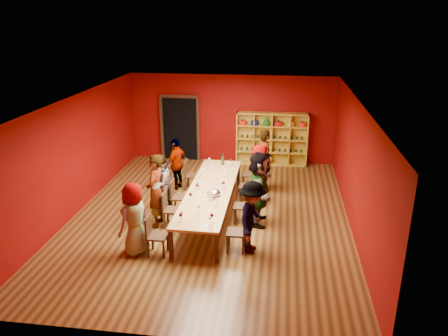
{
  "coord_description": "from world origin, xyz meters",
  "views": [
    {
      "loc": [
        1.71,
        -10.06,
        5.01
      ],
      "look_at": [
        0.28,
        0.5,
        1.15
      ],
      "focal_mm": 35.0,
      "sensor_mm": 36.0,
      "label": 1
    }
  ],
  "objects": [
    {
      "name": "chair_person_right_3",
      "position": [
        0.91,
        1.08,
        0.5
      ],
      "size": [
        0.42,
        0.42,
        0.89
      ],
      "color": "#321D10",
      "rests_on": "ground"
    },
    {
      "name": "wine_glass_4",
      "position": [
        -0.36,
        0.95,
        0.9
      ],
      "size": [
        0.09,
        0.09,
        0.21
      ],
      "color": "white",
      "rests_on": "tasting_table"
    },
    {
      "name": "spittoon_bowl",
      "position": [
        0.15,
        -0.41,
        0.83
      ],
      "size": [
        0.33,
        0.33,
        0.18
      ],
      "primitive_type": "ellipsoid",
      "color": "#ACAFB3",
      "rests_on": "tasting_table"
    },
    {
      "name": "person_left_2",
      "position": [
        -1.34,
        0.09,
        0.78
      ],
      "size": [
        0.57,
        0.83,
        1.57
      ],
      "primitive_type": "imported",
      "rotation": [
        0.0,
        0.0,
        -1.78
      ],
      "color": "#5270A8",
      "rests_on": "ground"
    },
    {
      "name": "wine_glass_3",
      "position": [
        0.28,
        1.93,
        0.88
      ],
      "size": [
        0.07,
        0.07,
        0.18
      ],
      "color": "white",
      "rests_on": "tasting_table"
    },
    {
      "name": "person_right_3",
      "position": [
        1.17,
        1.08,
        0.82
      ],
      "size": [
        0.45,
        0.81,
        1.64
      ],
      "primitive_type": "imported",
      "rotation": [
        0.0,
        0.0,
        1.55
      ],
      "color": "silver",
      "rests_on": "ground"
    },
    {
      "name": "person_left_0",
      "position": [
        -1.32,
        -2.0,
        0.81
      ],
      "size": [
        0.72,
        0.9,
        1.62
      ],
      "primitive_type": "imported",
      "rotation": [
        0.0,
        0.0,
        -1.99
      ],
      "color": "#597FB7",
      "rests_on": "ground"
    },
    {
      "name": "wine_glass_11",
      "position": [
        0.27,
        1.06,
        0.9
      ],
      "size": [
        0.08,
        0.08,
        0.21
      ],
      "color": "white",
      "rests_on": "tasting_table"
    },
    {
      "name": "chair_person_left_0",
      "position": [
        -0.91,
        -2.0,
        0.5
      ],
      "size": [
        0.42,
        0.42,
        0.89
      ],
      "color": "#321D10",
      "rests_on": "ground"
    },
    {
      "name": "wine_glass_9",
      "position": [
        0.26,
        -0.9,
        0.88
      ],
      "size": [
        0.07,
        0.07,
        0.18
      ],
      "color": "white",
      "rests_on": "tasting_table"
    },
    {
      "name": "shelving_unit",
      "position": [
        1.4,
        4.32,
        0.98
      ],
      "size": [
        2.4,
        0.4,
        1.8
      ],
      "color": "gold",
      "rests_on": "ground"
    },
    {
      "name": "wine_glass_6",
      "position": [
        -0.35,
        -1.69,
        0.88
      ],
      "size": [
        0.07,
        0.07,
        0.18
      ],
      "color": "white",
      "rests_on": "tasting_table"
    },
    {
      "name": "chair_person_left_4",
      "position": [
        -0.91,
        1.71,
        0.5
      ],
      "size": [
        0.42,
        0.42,
        0.89
      ],
      "color": "#321D10",
      "rests_on": "ground"
    },
    {
      "name": "tasting_table",
      "position": [
        0.0,
        0.0,
        0.7
      ],
      "size": [
        1.1,
        4.5,
        0.75
      ],
      "color": "tan",
      "rests_on": "ground"
    },
    {
      "name": "wine_glass_0",
      "position": [
        -0.35,
        0.7,
        0.9
      ],
      "size": [
        0.08,
        0.08,
        0.21
      ],
      "color": "white",
      "rests_on": "tasting_table"
    },
    {
      "name": "wine_glass_14",
      "position": [
        -0.33,
        -1.88,
        0.9
      ],
      "size": [
        0.08,
        0.08,
        0.21
      ],
      "color": "white",
      "rests_on": "tasting_table"
    },
    {
      "name": "wine_glass_17",
      "position": [
        -0.1,
        -0.53,
        0.88
      ],
      "size": [
        0.07,
        0.07,
        0.18
      ],
      "color": "white",
      "rests_on": "tasting_table"
    },
    {
      "name": "chair_person_right_2",
      "position": [
        0.91,
        -0.24,
        0.5
      ],
      "size": [
        0.42,
        0.42,
        0.89
      ],
      "color": "#321D10",
      "rests_on": "ground"
    },
    {
      "name": "wine_bottle",
      "position": [
        0.06,
        1.86,
        0.88
      ],
      "size": [
        0.1,
        0.1,
        0.33
      ],
      "color": "#143716",
      "rests_on": "tasting_table"
    },
    {
      "name": "wine_glass_16",
      "position": [
        0.3,
        -0.93,
        0.88
      ],
      "size": [
        0.07,
        0.07,
        0.18
      ],
      "color": "white",
      "rests_on": "tasting_table"
    },
    {
      "name": "wine_glass_15",
      "position": [
        -0.35,
        -0.78,
        0.9
      ],
      "size": [
        0.09,
        0.09,
        0.21
      ],
      "color": "white",
      "rests_on": "tasting_table"
    },
    {
      "name": "wine_glass_18",
      "position": [
        0.3,
        -1.9,
        0.88
      ],
      "size": [
        0.07,
        0.07,
        0.18
      ],
      "color": "white",
      "rests_on": "tasting_table"
    },
    {
      "name": "person_right_2",
      "position": [
        1.25,
        -0.24,
        0.93
      ],
      "size": [
        0.54,
        1.75,
        1.87
      ],
      "primitive_type": "imported",
      "rotation": [
        0.0,
        0.0,
        1.6
      ],
      "color": "#131B35",
      "rests_on": "ground"
    },
    {
      "name": "wine_glass_21",
      "position": [
        -0.03,
        -1.37,
        0.89
      ],
      "size": [
        0.08,
        0.08,
        0.19
      ],
      "color": "white",
      "rests_on": "tasting_table"
    },
    {
      "name": "carafe_b",
      "position": [
        0.13,
        -0.71,
        0.88
      ],
      "size": [
        0.12,
        0.12,
        0.29
      ],
      "color": "white",
      "rests_on": "tasting_table"
    },
    {
      "name": "wine_glass_5",
      "position": [
        0.3,
        1.62,
        0.89
      ],
      "size": [
        0.08,
        0.08,
        0.19
      ],
      "color": "white",
      "rests_on": "tasting_table"
    },
    {
      "name": "wine_glass_1",
      "position": [
        0.32,
        0.04,
        0.91
      ],
      "size": [
        0.09,
        0.09,
        0.22
      ],
      "color": "white",
      "rests_on": "tasting_table"
    },
    {
      "name": "person_right_4",
      "position": [
        1.28,
        2.0,
        0.91
      ],
      "size": [
        0.7,
        0.8,
        1.82
      ],
      "primitive_type": "imported",
      "rotation": [
        0.0,
        0.0,
        1.95
      ],
      "color": "#D08C8B",
      "rests_on": "ground"
    },
    {
      "name": "wine_glass_19",
      "position": [
        -0.35,
        1.9,
        0.88
      ],
      "size": [
        0.07,
        0.07,
        0.18
      ],
      "color": "white",
      "rests_on": "tasting_table"
    },
    {
      "name": "wine_glass_12",
      "position": [
        0.27,
        0.86,
        0.89
      ],
      "size": [
        0.08,
        0.08,
        0.2
      ],
      "color": "white",
      "rests_on": "tasting_table"
    },
    {
      "name": "wine_glass_2",
      "position": [
        -0.34,
        0.04,
        0.89
      ],
      "size": [
        0.08,
        0.08,
        0.2
      ],
      "color": "white",
      "rests_on": "tasting_table"
    },
    {
      "name": "chair_person_right_4",
      "position": [
        0.91,
        2.0,
        0.5
      ],
      "size": [
        0.42,
        0.42,
        0.89
      ],
      "color": "#321D10",
      "rests_on": "ground"
    },
    {
      "name": "chair_person_left_2",
      "position": [
        -0.91,
        0.09,
        0.5
      ],
      "size": [
        0.42,
        0.42,
        0.89
      ],
      "color": "#321D10",
      "rests_on": "ground"
    },
    {
      "name": "wine_glass_20",
      "position": [
        0.33,
        -1.81,
        0.9
      ],
      "size": [
        0.08,
        0.08,
        0.21
      ],
      "color": "white",
      "rests_on": "tasting_table"
    },
    {
      "name": "person_right_0",
      "position": [
        1.17,
        -1.6,
        0.82
      ],
      "size": [
        0.59,
        1.11,
        1.63
      ],
      "primitive_type": "imported",
      "rotation": [
        0.0,
        0.0,
        1.42
      ],
      "color": "pink",
      "rests_on": "ground"
    },
    {
      "name": "room_shell",
      "position": [
        0.0,
        0.0,
        1.5
      ],
      "size": [
        7.1,
        9.1,
        3.04
      ],
      "color": "#533516",
      "rests_on": "ground"
    },
    {
      "name": "wine_glass_10",
      "position": [
        0.11,
        0.39,
        0.9
      ],
      "size": [
        0.08,
        0.08,
        0.2
      ],
      "color": "white",
      "rests_on": "tasting_table"
    },
    {
      "name": "chair_person_left_1",
      "position": [
        -0.91,
        -0.69,
        0.5
      ],
      "size": [
        0.42,
        0.42,
        0.89
      ],
      "color": "#321D10",
      "rests_on": "ground"
    },
    {
      "name": "person_left_1",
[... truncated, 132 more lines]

